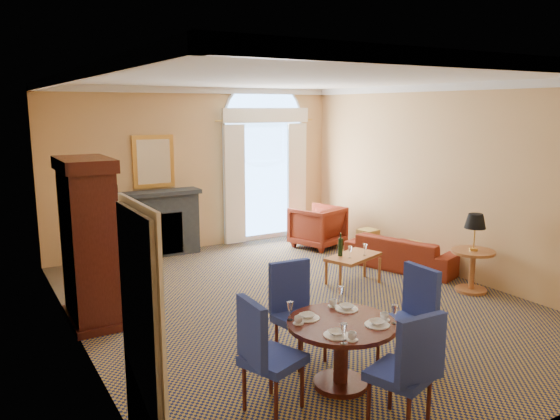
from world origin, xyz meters
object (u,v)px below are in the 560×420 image
coffee_table (353,257)px  side_table (474,245)px  dining_table (341,338)px  armchair (317,226)px  armoire (89,245)px  sofa (403,252)px

coffee_table → side_table: 1.86m
dining_table → armchair: 5.70m
armchair → dining_table: bearing=39.2°
armoire → armchair: (4.82, 1.78, -0.63)m
armoire → side_table: (5.32, -1.72, -0.32)m
dining_table → coffee_table: 3.35m
sofa → armchair: armchair is taller
armchair → side_table: size_ratio=0.77×
dining_table → armoire: bearing=120.5°
dining_table → armchair: (3.01, 4.84, -0.10)m
sofa → armchair: (-0.45, 2.03, 0.13)m
sofa → coffee_table: 1.35m
dining_table → armchair: bearing=58.1°
armchair → side_table: side_table is taller
sofa → armchair: bearing=-7.2°
dining_table → coffee_table: bearing=50.1°
sofa → dining_table: bearing=109.3°
sofa → side_table: side_table is taller
side_table → sofa: bearing=91.9°
armoire → armchair: 5.17m
dining_table → armchair: dining_table is taller
armoire → dining_table: (1.81, -3.06, -0.53)m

